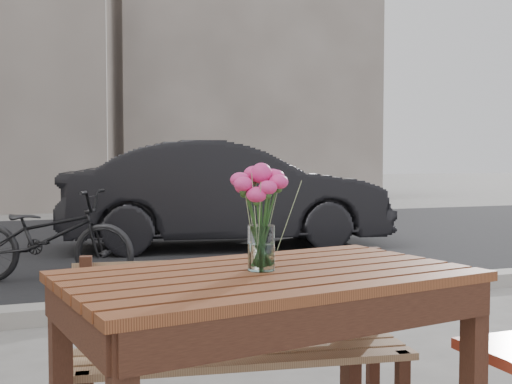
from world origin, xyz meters
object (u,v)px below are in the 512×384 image
Objects in this scene: main_table at (268,311)px; parked_car at (225,194)px; bicycle at (47,236)px; main_vase at (261,204)px.

main_table is 0.33× the size of parked_car.
bicycle is (-2.30, -1.79, -0.25)m from parked_car.
parked_car is at bearing 73.76° from main_vase.
bicycle is at bearing 136.38° from parked_car.
main_table is 6.36m from parked_car.
main_table is 0.84× the size of bicycle.
parked_car is 2.51× the size of bicycle.
parked_car is 2.92m from bicycle.
main_vase is at bearing 121.48° from main_table.
parked_car is (1.77, 6.09, -0.33)m from main_vase.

